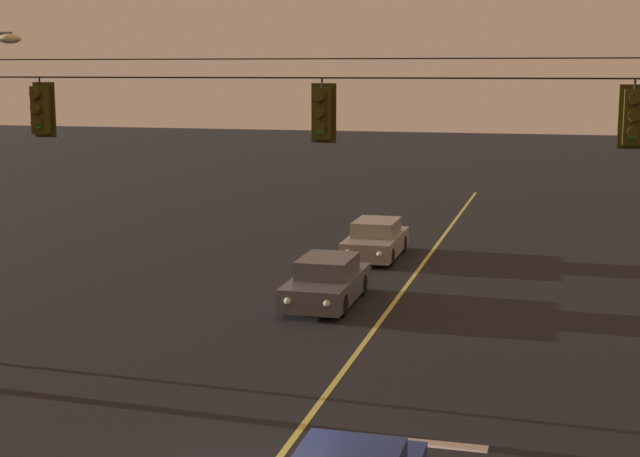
% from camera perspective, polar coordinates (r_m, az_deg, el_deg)
% --- Properties ---
extents(lane_centre_stripe, '(0.14, 60.00, 0.01)m').
position_cam_1_polar(lane_centre_stripe, '(24.61, 2.95, -6.60)').
color(lane_centre_stripe, '#D1C64C').
rests_on(lane_centre_stripe, ground).
extents(stop_bar_paint, '(3.40, 0.36, 0.01)m').
position_cam_1_polar(stop_bar_paint, '(18.15, 4.65, -12.67)').
color(stop_bar_paint, silver).
rests_on(stop_bar_paint, ground).
extents(signal_span_assembly, '(17.61, 0.32, 8.12)m').
position_cam_1_polar(signal_span_assembly, '(17.99, -0.80, 1.11)').
color(signal_span_assembly, '#2D2116').
rests_on(signal_span_assembly, ground).
extents(traffic_light_leftmost, '(0.48, 0.41, 1.22)m').
position_cam_1_polar(traffic_light_leftmost, '(20.02, -16.59, 6.90)').
color(traffic_light_leftmost, black).
extents(traffic_light_left_inner, '(0.48, 0.41, 1.22)m').
position_cam_1_polar(traffic_light_left_inner, '(17.72, 0.10, 7.00)').
color(traffic_light_left_inner, black).
extents(traffic_light_centre, '(0.48, 0.41, 1.22)m').
position_cam_1_polar(traffic_light_centre, '(17.19, 18.45, 6.43)').
color(traffic_light_centre, black).
extents(car_oncoming_lead, '(1.80, 4.42, 1.39)m').
position_cam_1_polar(car_oncoming_lead, '(27.92, 0.40, -3.26)').
color(car_oncoming_lead, '#4C4C51').
rests_on(car_oncoming_lead, ground).
extents(car_oncoming_trailing, '(1.80, 4.42, 1.39)m').
position_cam_1_polar(car_oncoming_trailing, '(34.77, 3.40, -0.70)').
color(car_oncoming_trailing, gray).
rests_on(car_oncoming_trailing, ground).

